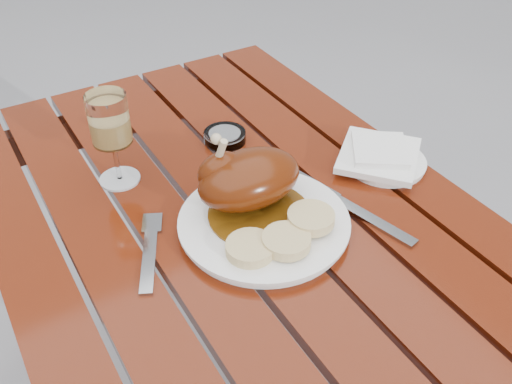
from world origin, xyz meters
TOP-DOWN VIEW (x-y plane):
  - table at (0.00, 0.00)m, footprint 0.80×1.20m
  - dinner_plate at (0.02, -0.06)m, footprint 0.36×0.36m
  - roast_duck at (0.02, -0.00)m, footprint 0.19×0.19m
  - bread_dumplings at (0.02, -0.12)m, footprint 0.20×0.10m
  - wine_glass at (-0.14, 0.20)m, footprint 0.09×0.09m
  - side_plate at (0.33, -0.02)m, footprint 0.19×0.19m
  - napkin at (0.32, -0.01)m, footprint 0.22×0.22m
  - ashtray at (0.10, 0.22)m, footprint 0.11×0.11m
  - fork at (-0.17, -0.02)m, footprint 0.10×0.16m
  - knife at (0.19, -0.11)m, footprint 0.08×0.23m

SIDE VIEW (x-z plane):
  - table at x=0.00m, z-range 0.00..0.75m
  - fork at x=-0.17m, z-range 0.75..0.76m
  - knife at x=0.19m, z-range 0.75..0.76m
  - side_plate at x=0.33m, z-range 0.75..0.76m
  - dinner_plate at x=0.02m, z-range 0.75..0.77m
  - ashtray at x=0.10m, z-range 0.75..0.77m
  - napkin at x=0.32m, z-range 0.76..0.78m
  - bread_dumplings at x=0.02m, z-range 0.77..0.80m
  - roast_duck at x=0.02m, z-range 0.75..0.89m
  - wine_glass at x=-0.14m, z-range 0.75..0.93m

